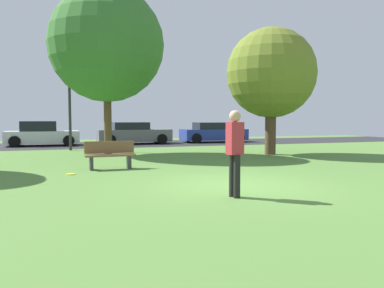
{
  "coord_description": "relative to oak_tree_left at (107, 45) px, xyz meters",
  "views": [
    {
      "loc": [
        -4.1,
        -8.76,
        1.66
      ],
      "look_at": [
        0.0,
        3.17,
        0.82
      ],
      "focal_mm": 36.87,
      "sensor_mm": 36.0,
      "label": 1
    }
  ],
  "objects": [
    {
      "name": "parked_car_blue",
      "position": [
        7.9,
        6.77,
        -4.3
      ],
      "size": [
        4.43,
        2.0,
        1.34
      ],
      "color": "#233893",
      "rests_on": "ground_plane"
    },
    {
      "name": "oak_tree_center",
      "position": [
        6.93,
        -2.52,
        -1.28
      ],
      "size": [
        4.01,
        4.01,
        5.67
      ],
      "color": "brown",
      "rests_on": "ground_plane"
    },
    {
      "name": "street_lamp_post",
      "position": [
        -1.55,
        2.78,
        -2.67
      ],
      "size": [
        0.14,
        0.14,
        4.5
      ],
      "primitive_type": "cylinder",
      "color": "#2D2D33",
      "rests_on": "ground_plane"
    },
    {
      "name": "ground_plane",
      "position": [
        1.9,
        -9.42,
        -4.92
      ],
      "size": [
        44.0,
        44.0,
        0.0
      ],
      "primitive_type": "plane",
      "color": "#547F38"
    },
    {
      "name": "person_catcher",
      "position": [
        1.29,
        -10.76,
        -3.91
      ],
      "size": [
        0.36,
        0.3,
        1.81
      ],
      "rotation": [
        0.0,
        0.0,
        0.2
      ],
      "color": "black",
      "rests_on": "ground_plane"
    },
    {
      "name": "road_strip",
      "position": [
        1.9,
        6.58,
        -4.92
      ],
      "size": [
        44.0,
        6.4,
        0.01
      ],
      "primitive_type": "cube",
      "color": "#28282B",
      "rests_on": "ground_plane"
    },
    {
      "name": "parked_car_grey",
      "position": [
        2.42,
        6.75,
        -4.28
      ],
      "size": [
        4.57,
        2.0,
        1.37
      ],
      "color": "slate",
      "rests_on": "ground_plane"
    },
    {
      "name": "park_bench",
      "position": [
        -0.58,
        -5.29,
        -4.46
      ],
      "size": [
        1.6,
        0.45,
        0.9
      ],
      "rotation": [
        0.0,
        0.0,
        3.14
      ],
      "color": "brown",
      "rests_on": "ground_plane"
    },
    {
      "name": "oak_tree_left",
      "position": [
        0.0,
        0.0,
        0.0
      ],
      "size": [
        5.14,
        5.14,
        7.5
      ],
      "color": "brown",
      "rests_on": "ground_plane"
    },
    {
      "name": "frisbee_disc",
      "position": [
        -1.85,
        -6.2,
        -4.91
      ],
      "size": [
        0.27,
        0.27,
        0.03
      ],
      "primitive_type": "cylinder",
      "color": "yellow",
      "rests_on": "ground_plane"
    },
    {
      "name": "parked_car_white",
      "position": [
        -3.06,
        6.86,
        -4.26
      ],
      "size": [
        4.15,
        2.05,
        1.46
      ],
      "color": "white",
      "rests_on": "ground_plane"
    }
  ]
}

